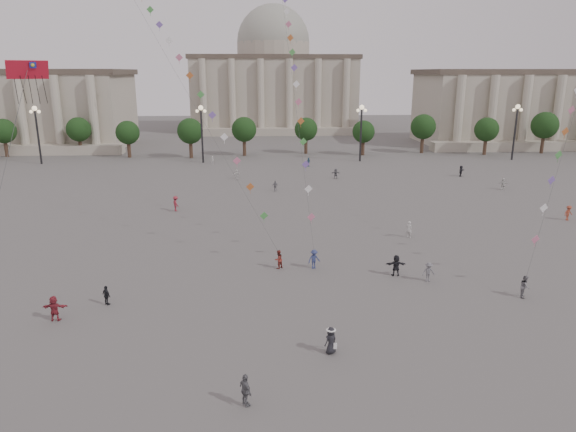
{
  "coord_description": "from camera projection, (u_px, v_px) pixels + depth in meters",
  "views": [
    {
      "loc": [
        -3.96,
        -27.13,
        16.49
      ],
      "look_at": [
        -1.91,
        12.0,
        5.5
      ],
      "focal_mm": 32.0,
      "sensor_mm": 36.0,
      "label": 1
    }
  ],
  "objects": [
    {
      "name": "tourist_2",
      "position": [
        54.0,
        308.0,
        35.13
      ],
      "size": [
        1.67,
        0.54,
        1.8
      ],
      "primitive_type": "imported",
      "rotation": [
        0.0,
        0.0,
        3.15
      ],
      "color": "maroon",
      "rests_on": "ground"
    },
    {
      "name": "person_crowd_3",
      "position": [
        396.0,
        265.0,
        42.93
      ],
      "size": [
        1.7,
        0.61,
        1.81
      ],
      "primitive_type": "imported",
      "rotation": [
        0.0,
        0.0,
        3.1
      ],
      "color": "black",
      "rests_on": "ground"
    },
    {
      "name": "tree_row",
      "position": [
        280.0,
        129.0,
        104.28
      ],
      "size": [
        137.12,
        5.12,
        8.0
      ],
      "color": "#3A291D",
      "rests_on": "ground"
    },
    {
      "name": "person_crowd_17",
      "position": [
        176.0,
        204.0,
        63.03
      ],
      "size": [
        1.24,
        1.41,
        1.89
      ],
      "primitive_type": "imported",
      "rotation": [
        0.0,
        0.0,
        2.13
      ],
      "color": "maroon",
      "rests_on": "ground"
    },
    {
      "name": "hat_person",
      "position": [
        331.0,
        340.0,
        31.01
      ],
      "size": [
        0.99,
        0.92,
        1.7
      ],
      "color": "black",
      "rests_on": "ground"
    },
    {
      "name": "lamp_post_far_west",
      "position": [
        37.0,
        124.0,
        93.79
      ],
      "size": [
        2.0,
        0.9,
        10.65
      ],
      "color": "#262628",
      "rests_on": "ground"
    },
    {
      "name": "person_crowd_4",
      "position": [
        237.0,
        174.0,
        82.04
      ],
      "size": [
        1.43,
        1.18,
        1.54
      ],
      "primitive_type": "imported",
      "rotation": [
        0.0,
        0.0,
        3.75
      ],
      "color": "white",
      "rests_on": "ground"
    },
    {
      "name": "person_crowd_7",
      "position": [
        503.0,
        184.0,
        74.58
      ],
      "size": [
        1.62,
        0.71,
        1.69
      ],
      "primitive_type": "imported",
      "rotation": [
        0.0,
        0.0,
        3.0
      ],
      "color": "silver",
      "rests_on": "ground"
    },
    {
      "name": "hall_central",
      "position": [
        274.0,
        80.0,
        151.15
      ],
      "size": [
        48.3,
        34.3,
        35.5
      ],
      "color": "#ADA491",
      "rests_on": "ground"
    },
    {
      "name": "person_crowd_13",
      "position": [
        409.0,
        229.0,
        52.98
      ],
      "size": [
        0.74,
        0.74,
        1.73
      ],
      "primitive_type": "imported",
      "rotation": [
        0.0,
        0.0,
        2.36
      ],
      "color": "beige",
      "rests_on": "ground"
    },
    {
      "name": "person_crowd_0",
      "position": [
        308.0,
        162.0,
        92.92
      ],
      "size": [
        0.94,
        0.99,
        1.65
      ],
      "primitive_type": "imported",
      "rotation": [
        0.0,
        0.0,
        0.85
      ],
      "color": "#345876",
      "rests_on": "ground"
    },
    {
      "name": "person_crowd_12",
      "position": [
        336.0,
        173.0,
        82.43
      ],
      "size": [
        1.6,
        0.85,
        1.65
      ],
      "primitive_type": "imported",
      "rotation": [
        0.0,
        0.0,
        2.89
      ],
      "color": "slate",
      "rests_on": "ground"
    },
    {
      "name": "lamp_post_far_east",
      "position": [
        516.0,
        122.0,
        98.33
      ],
      "size": [
        2.0,
        0.9,
        10.65
      ],
      "color": "#262628",
      "rests_on": "ground"
    },
    {
      "name": "person_crowd_10",
      "position": [
        213.0,
        160.0,
        95.26
      ],
      "size": [
        0.57,
        0.65,
        1.51
      ],
      "primitive_type": "imported",
      "rotation": [
        0.0,
        0.0,
        2.02
      ],
      "color": "silver",
      "rests_on": "ground"
    },
    {
      "name": "kite_flyer_1",
      "position": [
        314.0,
        259.0,
        44.52
      ],
      "size": [
        1.26,
        1.0,
        1.71
      ],
      "primitive_type": "imported",
      "rotation": [
        0.0,
        0.0,
        0.38
      ],
      "color": "navy",
      "rests_on": "ground"
    },
    {
      "name": "lamp_post_mid_west",
      "position": [
        201.0,
        123.0,
        95.31
      ],
      "size": [
        2.0,
        0.9,
        10.65
      ],
      "color": "#262628",
      "rests_on": "ground"
    },
    {
      "name": "kite_flyer_0",
      "position": [
        278.0,
        259.0,
        44.55
      ],
      "size": [
        1.02,
        1.01,
        1.66
      ],
      "primitive_type": "imported",
      "rotation": [
        0.0,
        0.0,
        3.89
      ],
      "color": "maroon",
      "rests_on": "ground"
    },
    {
      "name": "lamp_post_mid_east",
      "position": [
        361.0,
        123.0,
        96.82
      ],
      "size": [
        2.0,
        0.9,
        10.65
      ],
      "color": "#262628",
      "rests_on": "ground"
    },
    {
      "name": "person_crowd_6",
      "position": [
        429.0,
        272.0,
        41.74
      ],
      "size": [
        1.12,
        0.72,
        1.65
      ],
      "primitive_type": "imported",
      "rotation": [
        0.0,
        0.0,
        0.11
      ],
      "color": "slate",
      "rests_on": "ground"
    },
    {
      "name": "kite_train_west",
      "position": [
        146.0,
        9.0,
        56.52
      ],
      "size": [
        26.04,
        35.9,
        60.09
      ],
      "color": "#3F3F3F",
      "rests_on": "ground"
    },
    {
      "name": "person_crowd_9",
      "position": [
        461.0,
        171.0,
        84.12
      ],
      "size": [
        1.52,
        1.57,
        1.79
      ],
      "primitive_type": "imported",
      "rotation": [
        0.0,
        0.0,
        0.82
      ],
      "color": "black",
      "rests_on": "ground"
    },
    {
      "name": "tourist_3",
      "position": [
        246.0,
        390.0,
        26.07
      ],
      "size": [
        0.92,
        1.13,
        1.8
      ],
      "primitive_type": "imported",
      "rotation": [
        0.0,
        0.0,
        2.11
      ],
      "color": "slate",
      "rests_on": "ground"
    },
    {
      "name": "person_crowd_8",
      "position": [
        568.0,
        213.0,
        59.08
      ],
      "size": [
        1.27,
        0.96,
        1.75
      ],
      "primitive_type": "imported",
      "rotation": [
        0.0,
        0.0,
        0.31
      ],
      "color": "#9C402A",
      "rests_on": "ground"
    },
    {
      "name": "ground",
      "position": [
        330.0,
        358.0,
        30.74
      ],
      "size": [
        360.0,
        360.0,
        0.0
      ],
      "primitive_type": "plane",
      "color": "#5B5856",
      "rests_on": "ground"
    },
    {
      "name": "kite_flyer_2",
      "position": [
        525.0,
        286.0,
        38.82
      ],
      "size": [
        0.95,
        1.04,
        1.72
      ],
      "primitive_type": "imported",
      "rotation": [
        0.0,
        0.0,
        1.12
      ],
      "color": "slate",
      "rests_on": "ground"
    },
    {
      "name": "person_crowd_16",
      "position": [
        275.0,
        186.0,
        73.6
      ],
      "size": [
        0.91,
        0.41,
        1.52
      ],
      "primitive_type": "imported",
      "rotation": [
        0.0,
        0.0,
        0.04
      ],
      "color": "slate",
      "rests_on": "ground"
    },
    {
      "name": "dragon_kite",
      "position": [
        29.0,
        85.0,
        29.12
      ],
      "size": [
        2.17,
        6.47,
        18.86
      ],
      "color": "red",
      "rests_on": "ground"
    },
    {
      "name": "tourist_1",
      "position": [
        106.0,
        295.0,
        37.54
      ],
      "size": [
        0.9,
        0.84,
        1.49
      ],
      "primitive_type": "imported",
      "rotation": [
        0.0,
        0.0,
        2.44
      ],
      "color": "black",
      "rests_on": "ground"
    }
  ]
}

